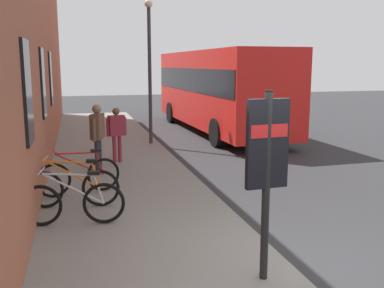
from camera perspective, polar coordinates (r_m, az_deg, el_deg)
ground at (r=12.12m, az=3.65°, el=-3.15°), size 60.00×60.00×0.00m
sidewalk_pavement at (r=13.50m, az=-10.25°, el=-1.64°), size 24.00×3.50×0.12m
station_facade at (r=14.24m, az=-19.60°, el=13.92°), size 22.00×0.65×7.72m
bicycle_beside_lamp at (r=7.76m, az=-15.24°, el=-7.39°), size 0.48×1.76×0.97m
bicycle_mid_rack at (r=8.69m, az=-15.20°, el=-5.47°), size 0.48×1.76×0.97m
bicycle_leaning_wall at (r=9.53m, az=-14.44°, el=-4.05°), size 0.59×1.73×0.97m
transit_info_sign at (r=5.41m, az=9.74°, el=-1.58°), size 0.13×0.55×2.40m
city_bus at (r=18.53m, az=3.30°, el=7.52°), size 10.56×2.84×3.35m
pedestrian_near_bus at (r=11.29m, az=-12.22°, el=1.68°), size 0.62×0.40×1.72m
pedestrian_by_facade at (r=12.32m, az=-9.80°, el=1.93°), size 0.33×0.57×1.53m
street_lamp at (r=15.06m, az=-5.55°, el=10.96°), size 0.28×0.28×4.82m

